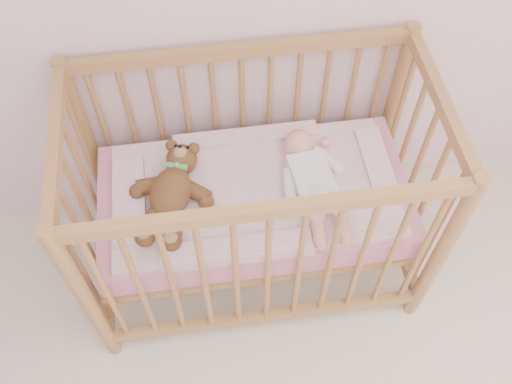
{
  "coord_description": "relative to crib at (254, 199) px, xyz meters",
  "views": [
    {
      "loc": [
        -0.27,
        0.35,
        2.39
      ],
      "look_at": [
        -0.1,
        1.55,
        0.62
      ],
      "focal_mm": 40.0,
      "sensor_mm": 36.0,
      "label": 1
    }
  ],
  "objects": [
    {
      "name": "crib",
      "position": [
        0.0,
        0.0,
        0.0
      ],
      "size": [
        1.36,
        0.76,
        1.0
      ],
      "primitive_type": null,
      "color": "#A57546",
      "rests_on": "floor"
    },
    {
      "name": "mattress",
      "position": [
        0.0,
        0.0,
        -0.01
      ],
      "size": [
        1.22,
        0.62,
        0.13
      ],
      "primitive_type": "cube",
      "color": "pink",
      "rests_on": "crib"
    },
    {
      "name": "blanket",
      "position": [
        -0.0,
        0.0,
        0.06
      ],
      "size": [
        1.1,
        0.58,
        0.06
      ],
      "primitive_type": null,
      "color": "#ECA3BA",
      "rests_on": "mattress"
    },
    {
      "name": "baby",
      "position": [
        0.22,
        -0.02,
        0.14
      ],
      "size": [
        0.33,
        0.58,
        0.13
      ],
      "primitive_type": null,
      "rotation": [
        0.0,
        0.0,
        0.11
      ],
      "color": "white",
      "rests_on": "blanket"
    },
    {
      "name": "teddy_bear",
      "position": [
        -0.32,
        -0.02,
        0.15
      ],
      "size": [
        0.47,
        0.56,
        0.13
      ],
      "primitive_type": null,
      "rotation": [
        0.0,
        0.0,
        -0.31
      ],
      "color": "brown",
      "rests_on": "blanket"
    }
  ]
}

